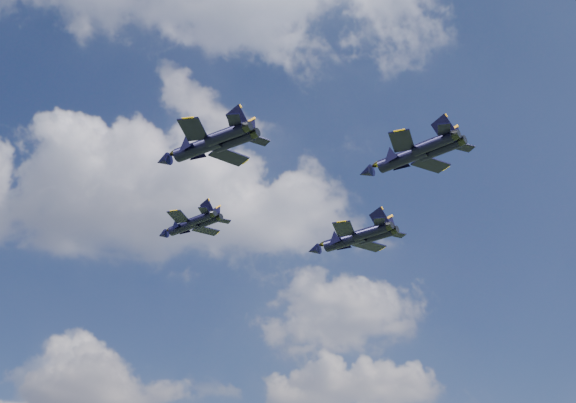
% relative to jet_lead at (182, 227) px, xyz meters
% --- Properties ---
extents(jet_lead, '(13.03, 11.96, 3.41)m').
position_rel_jet_lead_xyz_m(jet_lead, '(0.00, 0.00, 0.00)').
color(jet_lead, black).
extents(jet_left, '(15.85, 13.05, 3.98)m').
position_rel_jet_lead_xyz_m(jet_left, '(3.70, -27.91, -2.21)').
color(jet_left, black).
extents(jet_right, '(16.51, 14.79, 4.28)m').
position_rel_jet_lead_xyz_m(jet_right, '(26.77, 1.47, -1.16)').
color(jet_right, black).
extents(jet_slot, '(15.37, 14.70, 4.09)m').
position_rel_jet_lead_xyz_m(jet_slot, '(31.56, -23.70, -0.18)').
color(jet_slot, black).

